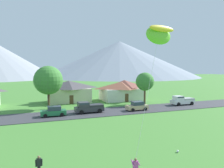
# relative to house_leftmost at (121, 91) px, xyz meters

# --- Properties ---
(road_strip) EXTENTS (160.00, 7.70, 0.08)m
(road_strip) POSITION_rel_house_leftmost_xyz_m (-12.90, -12.84, -2.37)
(road_strip) COLOR #38383D
(road_strip) RESTS_ON ground
(mountain_central_ridge) EXTENTS (137.15, 137.15, 31.30)m
(mountain_central_ridge) POSITION_rel_house_leftmost_xyz_m (53.31, 128.75, 13.24)
(mountain_central_ridge) COLOR gray
(mountain_central_ridge) RESTS_ON ground
(house_leftmost) EXTENTS (10.54, 7.56, 4.66)m
(house_leftmost) POSITION_rel_house_leftmost_xyz_m (0.00, 0.00, 0.00)
(house_leftmost) COLOR silver
(house_leftmost) RESTS_ON ground
(house_right_center) EXTENTS (10.48, 6.99, 5.14)m
(house_right_center) POSITION_rel_house_leftmost_xyz_m (-12.99, 1.55, 0.25)
(house_right_center) COLOR beige
(house_right_center) RESTS_ON ground
(house_rightmost) EXTENTS (8.10, 6.90, 5.04)m
(house_rightmost) POSITION_rel_house_leftmost_xyz_m (1.20, 0.59, 0.20)
(house_rightmost) COLOR beige
(house_rightmost) RESTS_ON ground
(tree_near_left) EXTENTS (4.16, 4.16, 7.19)m
(tree_near_left) POSITION_rel_house_leftmost_xyz_m (2.71, -7.41, 2.67)
(tree_near_left) COLOR #4C3823
(tree_near_left) RESTS_ON ground
(tree_left_of_center) EXTENTS (5.74, 5.74, 8.65)m
(tree_left_of_center) POSITION_rel_house_leftmost_xyz_m (-18.29, -5.94, 3.36)
(tree_left_of_center) COLOR #4C3823
(tree_left_of_center) RESTS_ON ground
(parked_car_tan_mid_west) EXTENTS (4.24, 2.15, 1.68)m
(parked_car_tan_mid_west) POSITION_rel_house_leftmost_xyz_m (-2.50, -13.75, -1.55)
(parked_car_tan_mid_west) COLOR tan
(parked_car_tan_mid_west) RESTS_ON road_strip
(parked_car_green_mid_east) EXTENTS (4.23, 2.13, 1.68)m
(parked_car_green_mid_east) POSITION_rel_house_leftmost_xyz_m (-18.11, -13.22, -1.55)
(parked_car_green_mid_east) COLOR #237042
(parked_car_green_mid_east) RESTS_ON road_strip
(pickup_truck_charcoal_west_side) EXTENTS (5.23, 2.39, 1.99)m
(pickup_truck_charcoal_west_side) POSITION_rel_house_leftmost_xyz_m (-11.85, -12.61, -1.35)
(pickup_truck_charcoal_west_side) COLOR #333338
(pickup_truck_charcoal_west_side) RESTS_ON road_strip
(pickup_truck_white_east_side) EXTENTS (5.28, 2.49, 1.99)m
(pickup_truck_white_east_side) POSITION_rel_house_leftmost_xyz_m (9.61, -11.79, -1.35)
(pickup_truck_white_east_side) COLOR white
(pickup_truck_white_east_side) RESTS_ON road_strip
(kite_flyer_with_kite) EXTENTS (5.29, 3.71, 12.07)m
(kite_flyer_with_kite) POSITION_rel_house_leftmost_xyz_m (-11.18, -34.39, 8.54)
(kite_flyer_with_kite) COLOR #3D3D42
(kite_flyer_with_kite) RESTS_ON ground
(watcher_person) EXTENTS (0.56, 0.24, 1.68)m
(watcher_person) POSITION_rel_house_leftmost_xyz_m (-21.25, -33.91, -1.54)
(watcher_person) COLOR black
(watcher_person) RESTS_ON ground
(soccer_ball) EXTENTS (0.24, 0.24, 0.24)m
(soccer_ball) POSITION_rel_house_leftmost_xyz_m (-8.29, -33.67, -2.29)
(soccer_ball) COLOR white
(soccer_ball) RESTS_ON ground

